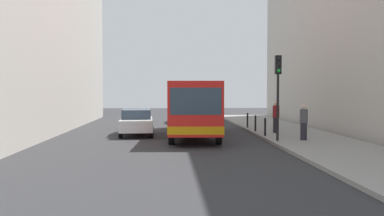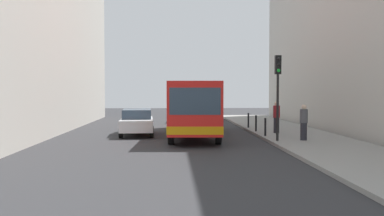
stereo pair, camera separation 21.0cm
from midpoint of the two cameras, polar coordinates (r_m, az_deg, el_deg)
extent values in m
plane|color=#2D2D30|center=(21.57, 1.66, -4.48)|extent=(80.00, 80.00, 0.00)
cube|color=gray|center=(22.62, 15.47, -4.05)|extent=(4.40, 40.00, 0.15)
cube|color=#BCB7AD|center=(27.47, -24.13, 10.24)|extent=(7.00, 32.00, 12.86)
cube|color=red|center=(24.15, 0.53, 0.42)|extent=(2.99, 11.10, 2.50)
cube|color=orange|center=(24.20, 0.53, -1.83)|extent=(3.01, 11.12, 0.36)
cube|color=#2D3D4C|center=(18.66, 0.73, 0.92)|extent=(2.26, 0.16, 1.20)
cube|color=#2D3D4C|center=(24.64, 0.52, 1.28)|extent=(2.94, 9.50, 1.00)
cylinder|color=black|center=(20.39, 3.84, -3.47)|extent=(0.32, 1.01, 1.00)
cylinder|color=black|center=(20.35, -2.53, -3.48)|extent=(0.32, 1.01, 1.00)
cylinder|color=black|center=(28.14, 2.74, -1.85)|extent=(0.32, 1.01, 1.00)
cylinder|color=black|center=(28.12, -1.87, -1.85)|extent=(0.32, 1.01, 1.00)
cube|color=silver|center=(24.66, -7.15, -2.14)|extent=(2.04, 4.49, 0.64)
cube|color=#2D3D4C|center=(24.77, -7.15, -0.77)|extent=(1.74, 2.55, 0.52)
cylinder|color=black|center=(23.19, -5.20, -3.21)|extent=(0.26, 0.65, 0.64)
cylinder|color=black|center=(23.23, -9.25, -3.22)|extent=(0.26, 0.65, 0.64)
cylinder|color=black|center=(26.18, -5.28, -2.57)|extent=(0.26, 0.65, 0.64)
cylinder|color=black|center=(26.21, -8.87, -2.58)|extent=(0.26, 0.65, 0.64)
cube|color=silver|center=(34.36, -0.70, -0.84)|extent=(1.98, 4.47, 0.64)
cube|color=#2D3D4C|center=(34.48, -0.70, 0.13)|extent=(1.70, 2.53, 0.52)
cylinder|color=black|center=(32.89, 0.71, -1.55)|extent=(0.25, 0.65, 0.64)
cylinder|color=black|center=(32.90, -2.14, -1.55)|extent=(0.25, 0.65, 0.64)
cylinder|color=black|center=(35.88, 0.63, -1.22)|extent=(0.25, 0.65, 0.64)
cylinder|color=black|center=(35.89, -1.99, -1.22)|extent=(0.25, 0.65, 0.64)
cylinder|color=black|center=(20.85, 11.69, 0.06)|extent=(0.12, 0.12, 3.20)
cube|color=black|center=(20.87, 11.74, 5.69)|extent=(0.28, 0.24, 0.90)
sphere|color=black|center=(20.76, 11.83, 6.48)|extent=(0.16, 0.16, 0.16)
sphere|color=black|center=(20.74, 11.83, 5.71)|extent=(0.16, 0.16, 0.16)
sphere|color=green|center=(20.73, 11.82, 4.94)|extent=(0.16, 0.16, 0.16)
cylinder|color=black|center=(23.03, 10.06, -2.51)|extent=(0.11, 0.11, 0.95)
cylinder|color=black|center=(25.48, 8.81, -2.03)|extent=(0.11, 0.11, 0.95)
cylinder|color=black|center=(27.95, 7.78, -1.64)|extent=(0.11, 0.11, 0.95)
cylinder|color=#26262D|center=(21.41, 15.01, -3.06)|extent=(0.32, 0.32, 0.85)
cylinder|color=#4C4C51|center=(21.36, 15.04, -1.05)|extent=(0.38, 0.38, 0.66)
sphere|color=beige|center=(21.33, 15.05, 0.15)|extent=(0.23, 0.23, 0.23)
cylinder|color=#26262D|center=(24.71, 11.49, -2.27)|extent=(0.32, 0.32, 0.88)
cylinder|color=maroon|center=(24.66, 11.51, -0.47)|extent=(0.38, 0.38, 0.68)
sphere|color=beige|center=(24.64, 11.52, 0.60)|extent=(0.24, 0.24, 0.24)
camera|label=1|loc=(0.10, -89.73, 0.01)|focal=39.77mm
camera|label=2|loc=(0.10, 90.27, -0.01)|focal=39.77mm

